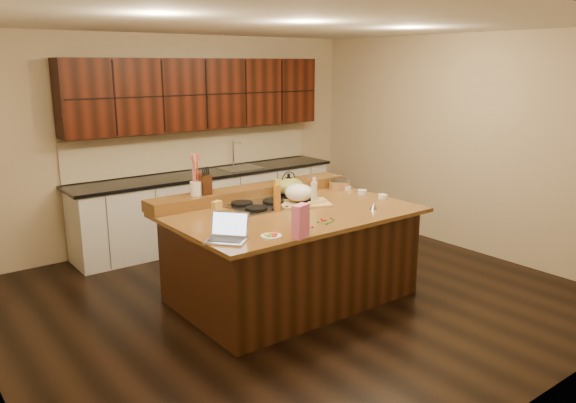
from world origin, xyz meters
TOP-DOWN VIEW (x-y plane):
  - room at (0.00, 0.00)m, footprint 5.52×5.02m
  - island at (0.00, 0.00)m, footprint 2.40×1.60m
  - back_ledge at (0.00, 0.70)m, footprint 2.40×0.30m
  - cooktop at (0.00, 0.30)m, footprint 0.92×0.52m
  - back_counter at (0.30, 2.23)m, footprint 3.70×0.66m
  - kettle at (0.30, 0.43)m, footprint 0.27×0.27m
  - green_bowl at (0.30, 0.43)m, footprint 0.36×0.36m
  - laptop at (-1.00, -0.44)m, footprint 0.40×0.41m
  - oil_bottle at (-0.14, 0.05)m, footprint 0.08×0.08m
  - vinegar_bottle at (0.29, -0.01)m, footprint 0.08×0.08m
  - wooden_tray at (0.24, 0.16)m, footprint 0.61×0.55m
  - ramekin_a at (1.09, -0.21)m, footprint 0.11×0.11m
  - ramekin_b at (1.07, 0.09)m, footprint 0.12×0.12m
  - ramekin_c at (1.07, 0.33)m, footprint 0.10×0.10m
  - strainer_bowl at (1.04, 0.43)m, footprint 0.28×0.28m
  - kitchen_timer at (0.68, -0.47)m, footprint 0.09×0.09m
  - pink_bag at (-0.49, -0.76)m, footprint 0.17×0.12m
  - candy_plate at (-0.67, -0.59)m, footprint 0.19×0.19m
  - package_box at (-0.66, 0.31)m, footprint 0.11×0.09m
  - utensil_crock at (-0.67, 0.70)m, footprint 0.14×0.14m
  - knife_block at (-0.58, 0.70)m, footprint 0.10×0.17m
  - gumdrop_0 at (0.10, -0.48)m, footprint 0.02×0.02m
  - gumdrop_1 at (-0.06, -0.60)m, footprint 0.02×0.02m
  - gumdrop_2 at (-0.23, -0.60)m, footprint 0.02×0.02m
  - gumdrop_3 at (-0.08, -0.50)m, footprint 0.02×0.02m
  - gumdrop_4 at (0.02, -0.50)m, footprint 0.02×0.02m
  - gumdrop_5 at (-0.02, -0.58)m, footprint 0.02×0.02m
  - gumdrop_6 at (-0.01, -0.49)m, footprint 0.02×0.02m
  - gumdrop_7 at (-0.18, -0.48)m, footprint 0.02×0.02m
  - gumdrop_8 at (-0.21, -0.42)m, footprint 0.02×0.02m
  - gumdrop_9 at (0.02, -0.57)m, footprint 0.02×0.02m
  - gumdrop_10 at (0.01, -0.45)m, footprint 0.02×0.02m
  - gumdrop_11 at (0.09, -0.52)m, footprint 0.02×0.02m
  - gumdrop_12 at (-0.21, -0.45)m, footprint 0.02×0.02m

SIDE VIEW (x-z plane):
  - island at x=0.00m, z-range 0.00..0.92m
  - candy_plate at x=-0.67m, z-range 0.92..0.93m
  - gumdrop_0 at x=0.10m, z-range 0.92..0.94m
  - gumdrop_1 at x=-0.06m, z-range 0.92..0.94m
  - gumdrop_2 at x=-0.23m, z-range 0.92..0.94m
  - gumdrop_3 at x=-0.08m, z-range 0.92..0.94m
  - gumdrop_4 at x=0.02m, z-range 0.92..0.94m
  - gumdrop_5 at x=-0.02m, z-range 0.92..0.94m
  - gumdrop_6 at x=-0.01m, z-range 0.92..0.94m
  - gumdrop_7 at x=-0.18m, z-range 0.92..0.94m
  - gumdrop_8 at x=-0.21m, z-range 0.92..0.94m
  - gumdrop_9 at x=0.02m, z-range 0.92..0.94m
  - gumdrop_10 at x=0.01m, z-range 0.92..0.94m
  - gumdrop_11 at x=0.09m, z-range 0.92..0.94m
  - gumdrop_12 at x=-0.21m, z-range 0.92..0.94m
  - cooktop at x=0.00m, z-range 0.91..0.96m
  - ramekin_a at x=1.09m, z-range 0.92..0.96m
  - ramekin_b at x=1.07m, z-range 0.92..0.96m
  - ramekin_c at x=1.07m, z-range 0.92..0.96m
  - kitchen_timer at x=0.68m, z-range 0.92..0.99m
  - strainer_bowl at x=1.04m, z-range 0.92..1.01m
  - back_ledge at x=0.00m, z-range 0.92..1.04m
  - laptop at x=-1.00m, z-range 0.87..1.09m
  - back_counter at x=0.30m, z-range -0.22..2.18m
  - package_box at x=-0.66m, z-range 0.92..1.05m
  - wooden_tray at x=0.24m, z-range 0.91..1.11m
  - vinegar_bottle at x=0.29m, z-range 0.92..1.17m
  - oil_bottle at x=-0.14m, z-range 0.92..1.19m
  - green_bowl at x=0.30m, z-range 0.97..1.15m
  - kettle at x=0.30m, z-range 0.97..1.15m
  - pink_bag at x=-0.49m, z-range 0.92..1.21m
  - utensil_crock at x=-0.67m, z-range 1.04..1.18m
  - knife_block at x=-0.58m, z-range 1.04..1.24m
  - room at x=0.00m, z-range -0.01..2.71m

